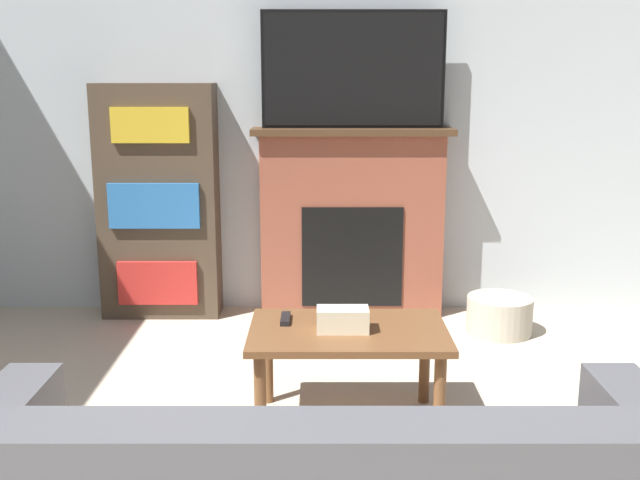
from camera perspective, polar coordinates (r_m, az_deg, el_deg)
wall_back at (r=4.77m, az=-2.37°, el=10.64°), size 5.56×0.06×2.70m
fireplace at (r=4.71m, az=2.28°, el=1.38°), size 1.24×0.28×1.18m
tv at (r=4.60m, az=2.39°, el=12.84°), size 1.10×0.03×0.70m
coffee_table at (r=3.25m, az=2.02°, el=-7.81°), size 0.85×0.56×0.44m
tissue_box at (r=3.19m, az=1.60°, el=-6.08°), size 0.22×0.12×0.10m
remote_control at (r=3.32m, az=-2.79°, el=-6.01°), size 0.04×0.15×0.02m
bookshelf at (r=4.77m, az=-12.33°, el=2.81°), size 0.73×0.29×1.45m
storage_basket at (r=4.58m, az=13.37°, el=-5.58°), size 0.39×0.39×0.22m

